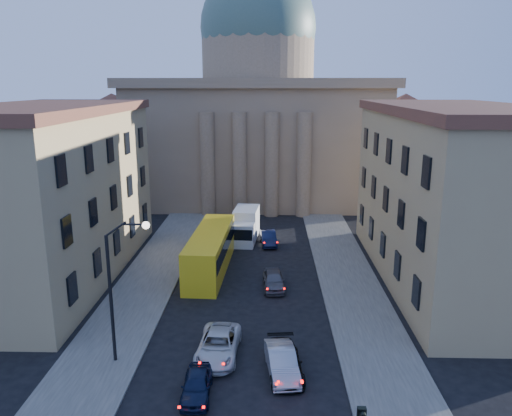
{
  "coord_description": "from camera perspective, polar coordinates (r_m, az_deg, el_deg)",
  "views": [
    {
      "loc": [
        1.69,
        -18.71,
        16.3
      ],
      "look_at": [
        0.75,
        16.94,
        7.41
      ],
      "focal_mm": 35.0,
      "sensor_mm": 36.0,
      "label": 1
    }
  ],
  "objects": [
    {
      "name": "car_right_near",
      "position": [
        30.09,
        2.96,
        -17.16
      ],
      "size": [
        2.15,
        4.67,
        1.48
      ],
      "primitive_type": "imported",
      "rotation": [
        0.0,
        0.0,
        0.13
      ],
      "color": "#9A9BA1",
      "rests_on": "ground"
    },
    {
      "name": "building_right",
      "position": [
        44.39,
        21.67,
        1.46
      ],
      "size": [
        11.6,
        26.6,
        14.7
      ],
      "color": "tan",
      "rests_on": "ground"
    },
    {
      "name": "city_bus",
      "position": [
        44.89,
        -5.22,
        -4.77
      ],
      "size": [
        3.45,
        12.67,
        3.54
      ],
      "rotation": [
        0.0,
        0.0,
        -0.04
      ],
      "color": "yellow",
      "rests_on": "ground"
    },
    {
      "name": "car_left_near",
      "position": [
        28.49,
        -6.8,
        -19.43
      ],
      "size": [
        1.65,
        3.86,
        1.3
      ],
      "primitive_type": "imported",
      "rotation": [
        0.0,
        0.0,
        0.03
      ],
      "color": "black",
      "rests_on": "ground"
    },
    {
      "name": "sidewalk_left",
      "position": [
        41.41,
        -13.04,
        -9.46
      ],
      "size": [
        5.0,
        60.0,
        0.15
      ],
      "primitive_type": "cube",
      "color": "#4F4D48",
      "rests_on": "ground"
    },
    {
      "name": "car_right_mid",
      "position": [
        30.21,
        3.28,
        -17.15
      ],
      "size": [
        2.35,
        4.88,
        1.37
      ],
      "primitive_type": "imported",
      "rotation": [
        0.0,
        0.0,
        0.09
      ],
      "color": "black",
      "rests_on": "ground"
    },
    {
      "name": "street_lamp",
      "position": [
        30.16,
        -15.43,
        -7.96
      ],
      "size": [
        2.62,
        0.44,
        8.83
      ],
      "color": "black",
      "rests_on": "ground"
    },
    {
      "name": "car_left_mid",
      "position": [
        31.8,
        -4.34,
        -15.35
      ],
      "size": [
        2.68,
        5.39,
        1.47
      ],
      "primitive_type": "imported",
      "rotation": [
        0.0,
        0.0,
        -0.05
      ],
      "color": "silver",
      "rests_on": "ground"
    },
    {
      "name": "car_right_far",
      "position": [
        41.23,
        2.03,
        -8.22
      ],
      "size": [
        1.95,
        4.31,
        1.44
      ],
      "primitive_type": "imported",
      "rotation": [
        0.0,
        0.0,
        0.06
      ],
      "color": "#535258",
      "rests_on": "ground"
    },
    {
      "name": "church",
      "position": [
        74.33,
        0.22,
        10.59
      ],
      "size": [
        68.02,
        28.76,
        36.6
      ],
      "color": "#7D674D",
      "rests_on": "ground"
    },
    {
      "name": "sidewalk_right",
      "position": [
        40.71,
        11.18,
        -9.78
      ],
      "size": [
        5.0,
        60.0,
        0.15
      ],
      "primitive_type": "cube",
      "color": "#4F4D48",
      "rests_on": "ground"
    },
    {
      "name": "car_right_distant",
      "position": [
        52.05,
        1.42,
        -3.44
      ],
      "size": [
        1.91,
        4.41,
        1.41
      ],
      "primitive_type": "imported",
      "rotation": [
        0.0,
        0.0,
        0.1
      ],
      "color": "black",
      "rests_on": "ground"
    },
    {
      "name": "building_left",
      "position": [
        45.67,
        -22.69,
        1.69
      ],
      "size": [
        11.6,
        26.6,
        14.7
      ],
      "color": "tan",
      "rests_on": "ground"
    },
    {
      "name": "box_truck",
      "position": [
        53.16,
        -1.22,
        -2.08
      ],
      "size": [
        2.88,
        6.26,
        3.34
      ],
      "rotation": [
        0.0,
        0.0,
        -0.08
      ],
      "color": "silver",
      "rests_on": "ground"
    }
  ]
}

